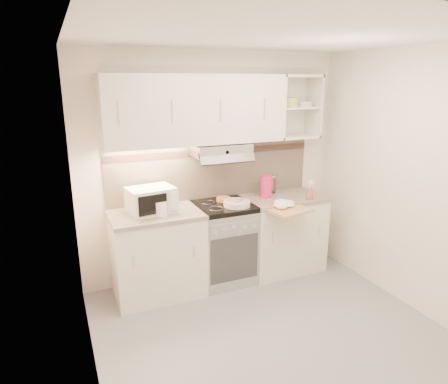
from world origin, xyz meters
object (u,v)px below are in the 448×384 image
object	(u,v)px
plate_stack	(237,203)
pink_pitcher	(266,186)
microwave	(151,200)
watering_can	(161,207)
electric_range	(224,242)
cutting_board	(287,209)
glass_jar	(272,184)
spray_bottle	(310,192)

from	to	relation	value
plate_stack	pink_pitcher	bearing A→B (deg)	19.95
microwave	plate_stack	bearing A→B (deg)	-18.76
watering_can	plate_stack	bearing A→B (deg)	-25.80
electric_range	pink_pitcher	bearing A→B (deg)	4.23
watering_can	plate_stack	size ratio (longest dim) A/B	0.87
cutting_board	watering_can	bearing A→B (deg)	157.20
pink_pitcher	glass_jar	bearing A→B (deg)	69.33
electric_range	spray_bottle	xyz separation A→B (m)	(0.96, -0.22, 0.54)
plate_stack	cutting_board	world-z (taller)	plate_stack
electric_range	microwave	distance (m)	0.97
spray_bottle	pink_pitcher	bearing A→B (deg)	141.19
watering_can	pink_pitcher	bearing A→B (deg)	-17.69
microwave	glass_jar	xyz separation A→B (m)	(1.49, 0.16, -0.02)
watering_can	glass_jar	bearing A→B (deg)	-12.07
glass_jar	cutting_board	size ratio (longest dim) A/B	0.49
pink_pitcher	glass_jar	distance (m)	0.23
cutting_board	plate_stack	bearing A→B (deg)	142.30
pink_pitcher	spray_bottle	size ratio (longest dim) A/B	1.13
spray_bottle	cutting_board	xyz separation A→B (m)	(-0.38, -0.14, -0.12)
microwave	cutting_board	bearing A→B (deg)	-24.89
watering_can	glass_jar	xyz separation A→B (m)	(1.42, 0.29, 0.03)
pink_pitcher	glass_jar	size ratio (longest dim) A/B	1.23
electric_range	watering_can	bearing A→B (deg)	-172.86
electric_range	pink_pitcher	xyz separation A→B (m)	(0.55, 0.04, 0.58)
pink_pitcher	spray_bottle	xyz separation A→B (m)	(0.41, -0.26, -0.04)
glass_jar	pink_pitcher	bearing A→B (deg)	-135.60
plate_stack	electric_range	bearing A→B (deg)	130.30
glass_jar	electric_range	bearing A→B (deg)	-164.25
electric_range	glass_jar	world-z (taller)	glass_jar
watering_can	spray_bottle	bearing A→B (deg)	-28.06
plate_stack	spray_bottle	bearing A→B (deg)	-6.62
electric_range	cutting_board	xyz separation A→B (m)	(0.58, -0.36, 0.42)
microwave	plate_stack	world-z (taller)	microwave
electric_range	watering_can	xyz separation A→B (m)	(-0.71, -0.09, 0.53)
microwave	watering_can	xyz separation A→B (m)	(0.07, -0.13, -0.05)
microwave	watering_can	bearing A→B (deg)	-71.58
spray_bottle	cutting_board	bearing A→B (deg)	-166.20
electric_range	spray_bottle	bearing A→B (deg)	-12.93
watering_can	spray_bottle	size ratio (longest dim) A/B	1.09
watering_can	spray_bottle	world-z (taller)	spray_bottle
watering_can	pink_pitcher	world-z (taller)	pink_pitcher
plate_stack	spray_bottle	distance (m)	0.86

